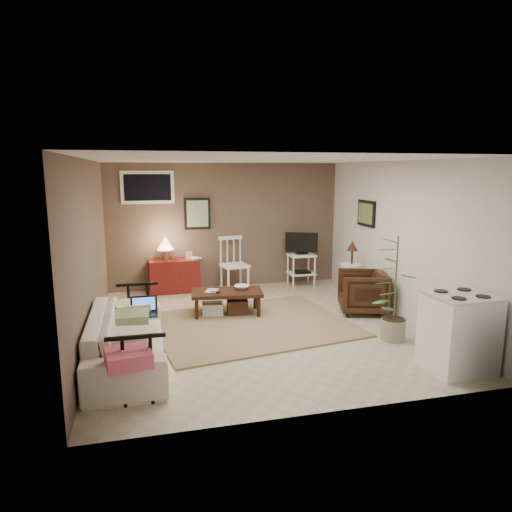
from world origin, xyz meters
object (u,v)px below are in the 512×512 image
object	(u,v)px
spindle_chair	(234,266)
tv_stand	(301,258)
coffee_table	(226,301)
red_console	(174,273)
potted_plant	(396,285)
side_table	(352,263)
armchair	(363,290)
stove	(458,332)
sofa	(127,330)

from	to	relation	value
spindle_chair	tv_stand	xyz separation A→B (m)	(1.35, 0.01, 0.08)
coffee_table	red_console	bearing A→B (deg)	113.14
coffee_table	potted_plant	xyz separation A→B (m)	(1.99, -1.60, 0.54)
tv_stand	coffee_table	bearing A→B (deg)	-139.95
spindle_chair	side_table	xyz separation A→B (m)	(1.91, -1.06, 0.17)
armchair	potted_plant	size ratio (longest dim) A/B	0.51
red_console	side_table	xyz separation A→B (m)	(3.03, -1.22, 0.28)
stove	side_table	bearing A→B (deg)	87.54
tv_stand	side_table	world-z (taller)	tv_stand
red_console	potted_plant	world-z (taller)	potted_plant
armchair	coffee_table	bearing A→B (deg)	-82.60
red_console	potted_plant	distance (m)	4.23
sofa	red_console	distance (m)	3.26
potted_plant	sofa	bearing A→B (deg)	178.89
sofa	armchair	xyz separation A→B (m)	(3.61, 1.16, -0.05)
stove	spindle_chair	bearing A→B (deg)	113.49
sofa	tv_stand	bearing A→B (deg)	-46.98
red_console	armchair	bearing A→B (deg)	-35.23
armchair	potted_plant	world-z (taller)	potted_plant
tv_stand	armchair	distance (m)	1.91
tv_stand	potted_plant	world-z (taller)	potted_plant
side_table	red_console	bearing A→B (deg)	158.03
coffee_table	side_table	bearing A→B (deg)	10.21
spindle_chair	tv_stand	size ratio (longest dim) A/B	0.96
potted_plant	stove	xyz separation A→B (m)	(0.21, -1.01, -0.32)
tv_stand	potted_plant	xyz separation A→B (m)	(0.22, -3.08, 0.20)
red_console	side_table	distance (m)	3.28
red_console	stove	xyz separation A→B (m)	(2.90, -4.25, 0.08)
side_table	potted_plant	xyz separation A→B (m)	(-0.34, -2.02, 0.12)
sofa	potted_plant	world-z (taller)	potted_plant
red_console	stove	bearing A→B (deg)	-55.69
potted_plant	stove	distance (m)	1.08
coffee_table	tv_stand	xyz separation A→B (m)	(1.77, 1.49, 0.33)
armchair	sofa	bearing A→B (deg)	-55.03
tv_stand	armchair	bearing A→B (deg)	-78.50
coffee_table	potted_plant	distance (m)	2.60
tv_stand	stove	world-z (taller)	tv_stand
sofa	side_table	distance (m)	4.27
red_console	side_table	world-z (taller)	red_console
sofa	tv_stand	xyz separation A→B (m)	(3.23, 3.02, 0.15)
side_table	armchair	size ratio (longest dim) A/B	1.41
coffee_table	potted_plant	bearing A→B (deg)	-38.76
armchair	stove	bearing A→B (deg)	18.47
sofa	spindle_chair	bearing A→B (deg)	-32.02
tv_stand	side_table	distance (m)	1.21
red_console	spindle_chair	distance (m)	1.14
sofa	potted_plant	size ratio (longest dim) A/B	1.48
spindle_chair	side_table	distance (m)	2.19
spindle_chair	armchair	size ratio (longest dim) A/B	1.39
red_console	potted_plant	size ratio (longest dim) A/B	0.74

